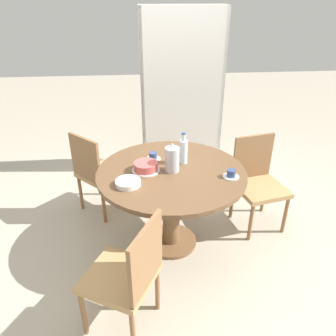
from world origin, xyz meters
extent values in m
plane|color=#B2A893|center=(0.00, 0.00, 0.00)|extent=(14.00, 14.00, 0.00)
cylinder|color=brown|center=(0.00, 0.00, 0.01)|extent=(0.46, 0.46, 0.03)
cylinder|color=brown|center=(0.00, 0.00, 0.37)|extent=(0.15, 0.15, 0.68)
cylinder|color=brown|center=(0.00, 0.00, 0.72)|extent=(1.21, 1.21, 0.04)
cylinder|color=olive|center=(0.71, -0.03, 0.19)|extent=(0.03, 0.03, 0.39)
cylinder|color=olive|center=(1.07, 0.05, 0.19)|extent=(0.03, 0.03, 0.39)
cylinder|color=olive|center=(0.64, 0.33, 0.19)|extent=(0.03, 0.03, 0.39)
cylinder|color=olive|center=(0.99, 0.40, 0.19)|extent=(0.03, 0.03, 0.39)
cube|color=tan|center=(0.85, 0.19, 0.41)|extent=(0.50, 0.50, 0.04)
cube|color=olive|center=(0.81, 0.38, 0.65)|extent=(0.40, 0.11, 0.43)
cylinder|color=olive|center=(-0.36, 0.62, 0.19)|extent=(0.03, 0.03, 0.39)
cylinder|color=olive|center=(-0.62, 0.87, 0.19)|extent=(0.03, 0.03, 0.39)
cylinder|color=olive|center=(-0.62, 0.36, 0.19)|extent=(0.03, 0.03, 0.39)
cylinder|color=olive|center=(-0.87, 0.61, 0.19)|extent=(0.03, 0.03, 0.39)
cube|color=tan|center=(-0.62, 0.61, 0.41)|extent=(0.59, 0.59, 0.04)
cube|color=olive|center=(-0.76, 0.48, 0.65)|extent=(0.30, 0.30, 0.43)
cylinder|color=olive|center=(-0.48, -0.53, 0.19)|extent=(0.03, 0.03, 0.39)
cylinder|color=olive|center=(-0.65, -0.85, 0.19)|extent=(0.03, 0.03, 0.39)
cylinder|color=olive|center=(-0.16, -0.70, 0.19)|extent=(0.03, 0.03, 0.39)
cylinder|color=olive|center=(-0.33, -1.01, 0.19)|extent=(0.03, 0.03, 0.39)
cube|color=tan|center=(-0.41, -0.77, 0.41)|extent=(0.57, 0.57, 0.04)
cube|color=olive|center=(-0.23, -0.86, 0.65)|extent=(0.21, 0.36, 0.43)
cube|color=silver|center=(0.73, 1.51, 0.95)|extent=(0.04, 0.28, 1.90)
cube|color=silver|center=(-0.19, 1.51, 0.95)|extent=(0.04, 0.28, 1.90)
cube|color=silver|center=(0.27, 1.38, 0.95)|extent=(0.96, 0.02, 1.90)
cube|color=silver|center=(0.27, 1.51, 0.02)|extent=(0.89, 0.27, 0.04)
cube|color=silver|center=(0.27, 1.51, 0.63)|extent=(0.89, 0.27, 0.04)
cube|color=silver|center=(0.27, 1.51, 1.27)|extent=(0.89, 0.27, 0.04)
cube|color=silver|center=(0.27, 1.51, 1.88)|extent=(0.89, 0.27, 0.04)
cube|color=beige|center=(0.55, 1.49, 0.27)|extent=(0.32, 0.21, 0.47)
cube|color=#B72D28|center=(-0.01, 1.49, 0.29)|extent=(0.32, 0.21, 0.51)
cube|color=black|center=(0.54, 1.49, 0.93)|extent=(0.36, 0.21, 0.57)
cube|color=#B72D28|center=(0.01, 1.49, 0.91)|extent=(0.36, 0.21, 0.52)
cube|color=beige|center=(0.51, 1.49, 1.57)|extent=(0.40, 0.21, 0.56)
cube|color=beige|center=(0.03, 1.49, 1.56)|extent=(0.40, 0.21, 0.54)
cylinder|color=silver|center=(0.01, 0.00, 0.84)|extent=(0.11, 0.11, 0.20)
cone|color=silver|center=(0.01, 0.00, 0.95)|extent=(0.10, 0.10, 0.02)
sphere|color=silver|center=(0.01, 0.00, 0.97)|extent=(0.02, 0.02, 0.02)
cylinder|color=silver|center=(0.11, 0.13, 0.84)|extent=(0.07, 0.07, 0.20)
cylinder|color=silver|center=(0.11, 0.13, 0.97)|extent=(0.03, 0.03, 0.06)
cylinder|color=#2D5184|center=(0.11, 0.13, 1.01)|extent=(0.04, 0.04, 0.01)
cylinder|color=silver|center=(-0.20, 0.02, 0.75)|extent=(0.22, 0.22, 0.01)
cylinder|color=#C65651|center=(-0.20, 0.02, 0.78)|extent=(0.19, 0.19, 0.06)
cylinder|color=silver|center=(0.45, -0.14, 0.75)|extent=(0.13, 0.13, 0.01)
cylinder|color=#334775|center=(0.45, -0.14, 0.78)|extent=(0.07, 0.07, 0.06)
cylinder|color=silver|center=(-0.14, 0.22, 0.75)|extent=(0.13, 0.13, 0.01)
cylinder|color=#334775|center=(-0.14, 0.22, 0.78)|extent=(0.07, 0.07, 0.06)
cylinder|color=white|center=(-0.34, -0.19, 0.75)|extent=(0.19, 0.19, 0.01)
cylinder|color=white|center=(-0.34, -0.19, 0.76)|extent=(0.19, 0.19, 0.01)
cylinder|color=white|center=(-0.34, -0.19, 0.77)|extent=(0.19, 0.19, 0.01)
cylinder|color=white|center=(-0.34, -0.19, 0.78)|extent=(0.19, 0.19, 0.01)
camera|label=1|loc=(-0.24, -2.30, 2.00)|focal=35.00mm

